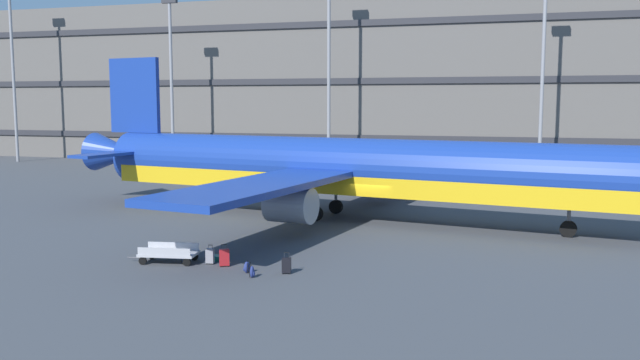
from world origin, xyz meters
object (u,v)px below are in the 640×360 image
Objects in this scene: airliner at (340,169)px; suitcase_scuffed at (287,265)px; suitcase_black at (219,258)px; suitcase_navy at (224,257)px; backpack_orange at (247,267)px; baggage_cart at (169,253)px; backpack_red at (252,272)px; suitcase_upright at (210,256)px.

airliner is 14.32m from suitcase_scuffed.
suitcase_navy is (0.73, -0.96, 0.30)m from suitcase_black.
baggage_cart is (-4.19, 0.74, 0.18)m from backpack_orange.
airliner is at bearing 82.32° from suitcase_navy.
backpack_red is (0.10, -15.02, -2.90)m from airliner.
suitcase_scuffed is (1.28, -13.99, -2.77)m from airliner.
suitcase_black is 2.30m from baggage_cart.
suitcase_navy is 1.63m from backpack_orange.
suitcase_navy is 0.30× the size of baggage_cart.
suitcase_navy is at bearing 151.01° from backpack_orange.
suitcase_navy is at bearing 172.59° from suitcase_scuffed.
backpack_red is at bearing -41.83° from suitcase_black.
suitcase_scuffed is 1.06× the size of suitcase_upright.
suitcase_navy is 1.80× the size of backpack_orange.
airliner is at bearing 71.31° from baggage_cart.
airliner is 13.24m from suitcase_black.
baggage_cart is (-4.61, -13.63, -2.72)m from airliner.
backpack_orange is at bearing -28.99° from suitcase_navy.
suitcase_upright reaches higher than suitcase_black.
suitcase_scuffed is 4.09m from suitcase_black.
suitcase_scuffed is 1.67× the size of backpack_orange.
suitcase_upright is 1.98m from baggage_cart.
baggage_cart is (-5.89, 0.36, 0.05)m from suitcase_scuffed.
suitcase_black is at bearing 127.43° from suitcase_navy.
suitcase_upright reaches higher than baggage_cart.
backpack_orange is (2.23, -1.02, -0.14)m from suitcase_upright.
airliner is 40.65× the size of suitcase_navy.
airliner reaches higher than baggage_cart.
suitcase_upright is (-0.09, -0.73, 0.26)m from suitcase_black.
suitcase_upright is 0.26× the size of baggage_cart.
airliner is at bearing 90.39° from backpack_red.
suitcase_scuffed is 1.74m from backpack_orange.
backpack_red is (1.93, -1.43, -0.18)m from suitcase_navy.
suitcase_scuffed is 0.28× the size of baggage_cart.
backpack_orange reaches higher than suitcase_black.
suitcase_black is 1.41× the size of backpack_red.
suitcase_upright reaches higher than backpack_orange.
backpack_red is 0.17× the size of baggage_cart.
suitcase_upright is at bearing -101.22° from airliner.
airliner is at bearing 78.78° from suitcase_upright.
backpack_orange is at bearing 128.84° from backpack_red.
suitcase_black is at bearing -101.48° from airliner.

